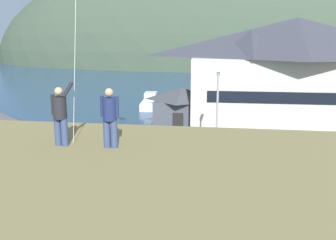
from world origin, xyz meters
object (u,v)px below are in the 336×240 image
Objects in this scene: person_companion at (110,116)px; parking_light_pole at (217,112)px; person_kite_flyer at (60,114)px; moored_boat_outer_mooring at (203,100)px; harbor_lodge at (295,73)px; parked_car_back_row_left at (250,216)px; storage_shed_waterside at (182,108)px; wharf_dock at (176,106)px; moored_boat_wharfside at (151,102)px; parked_car_back_row_right at (251,176)px; storage_shed_near_lot at (4,147)px; parked_car_front_row_silver at (98,207)px.

parking_light_pole is at bearing 81.31° from person_companion.
person_companion is at bearing -0.05° from person_kite_flyer.
person_kite_flyer is at bearing -92.67° from moored_boat_outer_mooring.
parked_car_back_row_left is (-5.68, -22.12, -5.13)m from harbor_lodge.
storage_shed_waterside is 11.21m from parking_light_pole.
moored_boat_wharfside is at bearing 172.56° from wharf_dock.
moored_boat_outer_mooring is at bearing 87.33° from person_kite_flyer.
person_kite_flyer is at bearing -116.05° from parked_car_back_row_right.
person_companion is at bearing -90.70° from moored_boat_outer_mooring.
parked_car_back_row_right and parked_car_back_row_left have the same top height.
storage_shed_near_lot is (-21.87, -17.37, -3.59)m from harbor_lodge.
person_companion is at bearing -67.60° from parked_car_front_row_silver.
storage_shed_near_lot reaches higher than moored_boat_outer_mooring.
parked_car_back_row_left reaches higher than wharf_dock.
parked_car_back_row_right and parked_car_front_row_silver have the same top height.
moored_boat_outer_mooring reaches higher than parked_car_back_row_right.
moored_boat_outer_mooring reaches higher than parked_car_front_row_silver.
storage_shed_waterside is at bearing 110.29° from parking_light_pole.
parking_light_pole is at bearing -84.63° from moored_boat_outer_mooring.
storage_shed_near_lot is at bearing 127.71° from person_kite_flyer.
wharf_dock is at bearing 142.31° from harbor_lodge.
parked_car_back_row_right is 1.01× the size of parked_car_front_row_silver.
person_kite_flyer is (1.77, -7.92, 6.88)m from parked_car_front_row_silver.
parked_car_back_row_left is 8.05m from parked_car_front_row_silver.
parked_car_back_row_left is at bearing -16.35° from storage_shed_near_lot.
parked_car_front_row_silver is (8.13, -4.89, -1.53)m from storage_shed_near_lot.
harbor_lodge is 5.16× the size of parked_car_back_row_left.
moored_boat_wharfside is at bearing 112.69° from parking_light_pole.
harbor_lodge is at bearing -37.69° from wharf_dock.
harbor_lodge is 28.16m from storage_shed_near_lot.
harbor_lodge reaches higher than parked_car_back_row_left.
moored_boat_outer_mooring reaches higher than wharf_dock.
person_kite_flyer is at bearing -83.07° from moored_boat_wharfside.
parked_car_back_row_left is at bearing -94.59° from parked_car_back_row_right.
moored_boat_outer_mooring is 44.12m from person_kite_flyer.
moored_boat_wharfside is at bearing 114.71° from storage_shed_waterside.
harbor_lodge is 12.72× the size of person_companion.
person_kite_flyer is at bearing -87.87° from wharf_dock.
parked_car_back_row_right is (16.64, 0.97, -1.53)m from storage_shed_near_lot.
harbor_lodge is 5.08× the size of parked_car_back_row_right.
storage_shed_waterside reaches higher than moored_boat_wharfside.
moored_boat_outer_mooring reaches higher than parked_car_back_row_left.
harbor_lodge is 17.47m from moored_boat_outer_mooring.
storage_shed_near_lot is 29.11m from wharf_dock.
wharf_dock is 28.07m from parked_car_back_row_right.
storage_shed_near_lot is 16.94m from parked_car_back_row_left.
person_companion reaches higher than parked_car_back_row_right.
parked_car_back_row_left is (7.79, -32.53, 0.71)m from wharf_dock.
parked_car_back_row_left is at bearing -74.67° from storage_shed_waterside.
parked_car_back_row_right is 0.61× the size of parking_light_pole.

